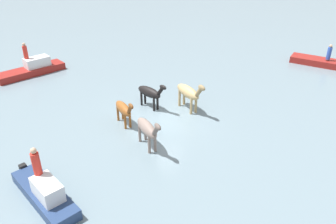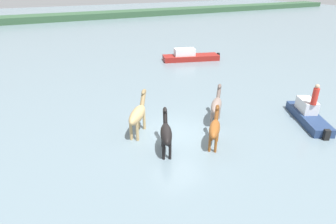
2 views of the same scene
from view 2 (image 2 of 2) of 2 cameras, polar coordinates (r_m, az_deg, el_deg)
name	(u,v)px [view 2 (image 2 of 2)]	position (r m, az deg, el deg)	size (l,w,h in m)	color
ground_plane	(177,136)	(14.78, 1.88, -4.85)	(175.06, 175.06, 0.00)	slate
distant_shoreline	(51,21)	(63.74, -22.83, 16.79)	(157.56, 6.00, 2.40)	#2F4F34
horse_rear_stallion	(216,105)	(16.00, 9.87, 1.43)	(1.95, 2.04, 1.90)	gray
horse_dun_straggler	(215,128)	(13.68, 9.51, -3.30)	(1.73, 1.89, 1.73)	brown
horse_dark_mare	(138,114)	(14.56, -6.19, -0.45)	(2.00, 2.29, 2.05)	tan
horse_gray_outer	(166,133)	(12.99, -0.40, -4.34)	(1.31, 2.26, 1.81)	black
boat_tender_starboard	(308,116)	(18.08, 26.67, -0.75)	(2.80, 3.97, 1.32)	navy
boat_launch_far	(190,57)	(29.10, 4.46, 11.13)	(5.88, 3.21, 1.37)	maroon
person_helmsman_aft	(315,95)	(17.33, 27.87, 3.04)	(0.32, 0.32, 1.19)	red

